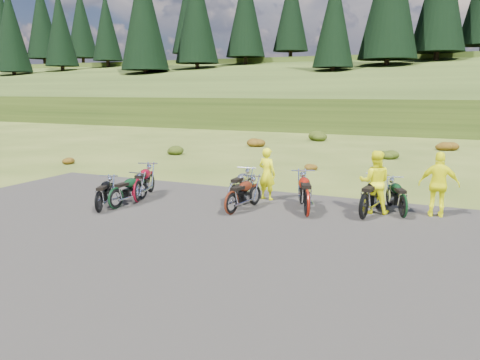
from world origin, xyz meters
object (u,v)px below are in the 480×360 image
at_px(motorcycle_0, 100,214).
at_px(motorcycle_3, 233,207).
at_px(motorcycle_7, 402,219).
at_px(person_middle, 267,175).

distance_m(motorcycle_0, motorcycle_3, 4.14).
distance_m(motorcycle_3, motorcycle_7, 5.20).
relative_size(motorcycle_3, person_middle, 1.19).
bearing_deg(motorcycle_3, motorcycle_0, 125.00).
distance_m(motorcycle_0, person_middle, 5.56).
height_order(motorcycle_0, motorcycle_3, motorcycle_3).
bearing_deg(motorcycle_7, motorcycle_0, 87.59).
bearing_deg(motorcycle_0, motorcycle_3, -76.27).
xyz_separation_m(motorcycle_0, motorcycle_3, (3.34, 2.45, 0.00)).
distance_m(motorcycle_3, person_middle, 1.71).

